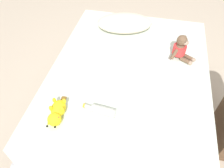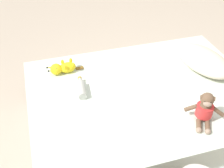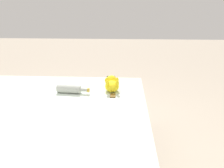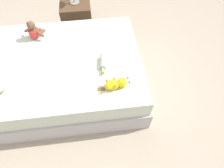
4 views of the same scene
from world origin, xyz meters
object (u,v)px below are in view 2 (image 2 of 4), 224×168
plush_yellow_creature (63,68)px  glass_bottle (82,89)px  pillow (203,60)px  plush_monkey (205,110)px  bed (142,114)px

plush_yellow_creature → glass_bottle: 0.34m
plush_yellow_creature → glass_bottle: (0.32, 0.10, -0.02)m
plush_yellow_creature → glass_bottle: plush_yellow_creature is taller
pillow → plush_monkey: size_ratio=2.41×
plush_yellow_creature → bed: bearing=53.7°
plush_yellow_creature → pillow: bearing=77.1°
pillow → bed: bearing=-75.3°
pillow → plush_yellow_creature: size_ratio=1.96×
bed → pillow: (-0.16, 0.62, 0.35)m
bed → glass_bottle: glass_bottle is taller
glass_bottle → plush_monkey: bearing=54.9°
bed → pillow: size_ratio=3.02×
bed → plush_monkey: plush_monkey is taller
bed → plush_monkey: bearing=33.7°
plush_monkey → plush_yellow_creature: size_ratio=0.81×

